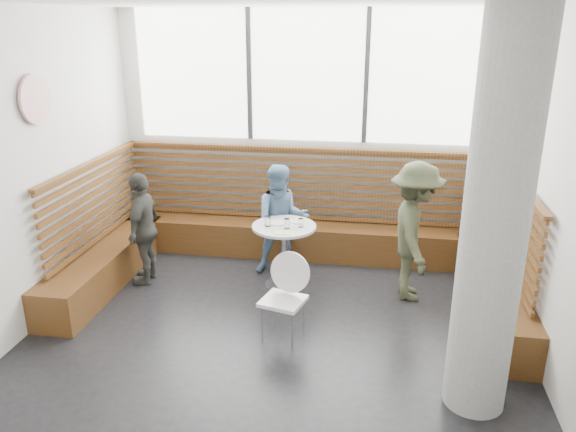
% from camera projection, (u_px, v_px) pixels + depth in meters
% --- Properties ---
extents(room, '(5.00, 5.00, 3.20)m').
position_uv_depth(room, '(270.00, 189.00, 5.07)').
color(room, silver).
rests_on(room, ground).
extents(booth, '(5.00, 2.50, 1.44)m').
position_uv_depth(booth, '(298.00, 240.00, 7.11)').
color(booth, '#4A2C12').
rests_on(booth, ground).
extents(concrete_column, '(0.50, 0.50, 3.20)m').
position_uv_depth(concrete_column, '(495.00, 224.00, 4.22)').
color(concrete_column, gray).
rests_on(concrete_column, ground).
extents(wall_art, '(0.03, 0.50, 0.50)m').
position_uv_depth(wall_art, '(35.00, 99.00, 5.59)').
color(wall_art, white).
rests_on(wall_art, room).
extents(cafe_table, '(0.75, 0.75, 0.78)m').
position_uv_depth(cafe_table, '(284.00, 243.00, 6.63)').
color(cafe_table, silver).
rests_on(cafe_table, ground).
extents(cafe_chair, '(0.42, 0.41, 0.88)m').
position_uv_depth(cafe_chair, '(284.00, 290.00, 5.56)').
color(cafe_chair, white).
rests_on(cafe_chair, ground).
extents(adult_man, '(0.66, 1.07, 1.60)m').
position_uv_depth(adult_man, '(415.00, 232.00, 6.29)').
color(adult_man, '#3A3F2A').
rests_on(adult_man, ground).
extents(child_back, '(0.79, 0.69, 1.40)m').
position_uv_depth(child_back, '(282.00, 220.00, 6.97)').
color(child_back, '#5D80A1').
rests_on(child_back, ground).
extents(child_left, '(0.39, 0.83, 1.38)m').
position_uv_depth(child_left, '(143.00, 228.00, 6.72)').
color(child_left, '#41413B').
rests_on(child_left, ground).
extents(plate_near, '(0.20, 0.20, 0.01)m').
position_uv_depth(plate_near, '(277.00, 223.00, 6.62)').
color(plate_near, white).
rests_on(plate_near, cafe_table).
extents(plate_far, '(0.18, 0.18, 0.01)m').
position_uv_depth(plate_far, '(296.00, 221.00, 6.68)').
color(plate_far, white).
rests_on(plate_far, cafe_table).
extents(glass_left, '(0.08, 0.08, 0.12)m').
position_uv_depth(glass_left, '(267.00, 221.00, 6.52)').
color(glass_left, white).
rests_on(glass_left, cafe_table).
extents(glass_mid, '(0.07, 0.07, 0.11)m').
position_uv_depth(glass_mid, '(287.00, 224.00, 6.45)').
color(glass_mid, white).
rests_on(glass_mid, cafe_table).
extents(glass_right, '(0.06, 0.06, 0.10)m').
position_uv_depth(glass_right, '(301.00, 223.00, 6.50)').
color(glass_right, white).
rests_on(glass_right, cafe_table).
extents(menu_card, '(0.22, 0.16, 0.00)m').
position_uv_depth(menu_card, '(284.00, 232.00, 6.35)').
color(menu_card, '#A5C64C').
rests_on(menu_card, cafe_table).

